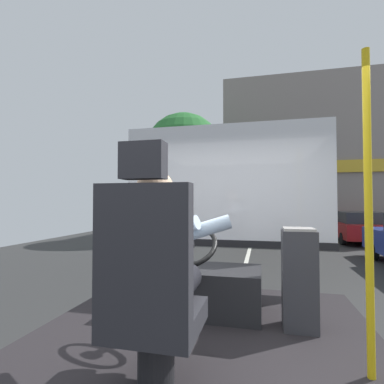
{
  "coord_description": "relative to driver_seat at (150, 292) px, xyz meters",
  "views": [
    {
      "loc": [
        0.44,
        -1.9,
        1.71
      ],
      "look_at": [
        -0.35,
        1.41,
        1.81
      ],
      "focal_mm": 27.5,
      "sensor_mm": 36.0,
      "label": 1
    }
  ],
  "objects": [
    {
      "name": "ground",
      "position": [
        0.12,
        9.27,
        -1.27
      ],
      "size": [
        18.0,
        44.0,
        0.06
      ],
      "color": "#2C2C2C"
    },
    {
      "name": "driver_seat",
      "position": [
        0.0,
        0.0,
        0.0
      ],
      "size": [
        0.48,
        0.48,
        1.3
      ],
      "color": "black",
      "rests_on": "bus_floor"
    },
    {
      "name": "bus_driver",
      "position": [
        0.0,
        0.13,
        0.16
      ],
      "size": [
        0.78,
        0.55,
        0.74
      ],
      "color": "black",
      "rests_on": "driver_seat"
    },
    {
      "name": "steering_console",
      "position": [
        -0.0,
        1.22,
        -0.33
      ],
      "size": [
        1.1,
        1.01,
        0.83
      ],
      "color": "black",
      "rests_on": "bus_floor"
    },
    {
      "name": "handrail_pole",
      "position": [
        1.16,
        0.48,
        0.41
      ],
      "size": [
        0.04,
        0.04,
        1.91
      ],
      "color": "gold",
      "rests_on": "bus_floor"
    },
    {
      "name": "fare_box",
      "position": [
        0.84,
        1.06,
        -0.15
      ],
      "size": [
        0.26,
        0.25,
        0.8
      ],
      "color": "#333338",
      "rests_on": "bus_floor"
    },
    {
      "name": "windshield_panel",
      "position": [
        0.12,
        2.09,
        0.5
      ],
      "size": [
        2.5,
        0.08,
        1.48
      ],
      "color": "silver"
    },
    {
      "name": "street_tree",
      "position": [
        -2.95,
        11.63,
        2.72
      ],
      "size": [
        3.58,
        3.58,
        5.77
      ],
      "color": "#4C3828",
      "rests_on": "ground"
    },
    {
      "name": "shop_building",
      "position": [
        4.16,
        16.67,
        2.91
      ],
      "size": [
        11.21,
        5.02,
        8.31
      ],
      "color": "gray",
      "rests_on": "ground"
    },
    {
      "name": "parked_car_red",
      "position": [
        4.51,
        12.35,
        -0.59
      ],
      "size": [
        1.93,
        4.14,
        1.27
      ],
      "color": "maroon",
      "rests_on": "ground"
    },
    {
      "name": "parked_car_silver",
      "position": [
        4.7,
        16.83,
        -0.58
      ],
      "size": [
        2.01,
        4.42,
        1.28
      ],
      "color": "silver",
      "rests_on": "ground"
    },
    {
      "name": "parked_car_black",
      "position": [
        4.56,
        23.06,
        -0.59
      ],
      "size": [
        1.99,
        3.8,
        1.26
      ],
      "color": "black",
      "rests_on": "ground"
    }
  ]
}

